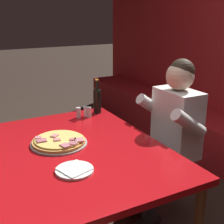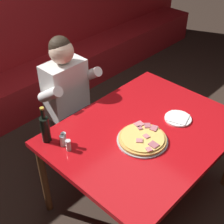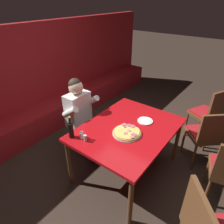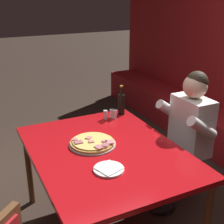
{
  "view_description": "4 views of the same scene",
  "coord_description": "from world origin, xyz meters",
  "px_view_note": "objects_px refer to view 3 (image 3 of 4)",
  "views": [
    {
      "loc": [
        1.71,
        -0.64,
        1.62
      ],
      "look_at": [
        -0.1,
        0.33,
        0.94
      ],
      "focal_mm": 50.0,
      "sensor_mm": 36.0,
      "label": 1
    },
    {
      "loc": [
        -1.47,
        -1.06,
        2.29
      ],
      "look_at": [
        -0.04,
        0.31,
        0.81
      ],
      "focal_mm": 50.0,
      "sensor_mm": 36.0,
      "label": 2
    },
    {
      "loc": [
        -1.84,
        -1.15,
        2.28
      ],
      "look_at": [
        0.01,
        0.27,
        0.92
      ],
      "focal_mm": 32.0,
      "sensor_mm": 36.0,
      "label": 3
    },
    {
      "loc": [
        1.92,
        -0.89,
        1.92
      ],
      "look_at": [
        -0.14,
        0.12,
        1.01
      ],
      "focal_mm": 50.0,
      "sensor_mm": 36.0,
      "label": 4
    }
  ],
  "objects_px": {
    "beer_bottle": "(71,130)",
    "shaker_parmesan": "(81,136)",
    "main_dining_table": "(128,132)",
    "shaker_red_pepper_flakes": "(85,138)",
    "dining_chair_near_right": "(210,112)",
    "shaker_oregano": "(82,135)",
    "plate_white_paper": "(145,121)",
    "dining_chair_side_aisle": "(208,133)",
    "diner_seated_blue_shirt": "(82,115)",
    "pizza": "(127,132)"
  },
  "relations": [
    {
      "from": "beer_bottle",
      "to": "shaker_parmesan",
      "type": "height_order",
      "value": "beer_bottle"
    },
    {
      "from": "pizza",
      "to": "beer_bottle",
      "type": "distance_m",
      "value": 0.7
    },
    {
      "from": "shaker_oregano",
      "to": "shaker_parmesan",
      "type": "xyz_separation_m",
      "value": [
        -0.03,
        -0.02,
        0.0
      ]
    },
    {
      "from": "pizza",
      "to": "plate_white_paper",
      "type": "bearing_deg",
      "value": -6.43
    },
    {
      "from": "main_dining_table",
      "to": "pizza",
      "type": "distance_m",
      "value": 0.15
    },
    {
      "from": "plate_white_paper",
      "to": "beer_bottle",
      "type": "xyz_separation_m",
      "value": [
        -0.86,
        0.55,
        0.1
      ]
    },
    {
      "from": "plate_white_paper",
      "to": "dining_chair_side_aisle",
      "type": "xyz_separation_m",
      "value": [
        0.56,
        -0.73,
        -0.21
      ]
    },
    {
      "from": "main_dining_table",
      "to": "shaker_red_pepper_flakes",
      "type": "height_order",
      "value": "shaker_red_pepper_flakes"
    },
    {
      "from": "shaker_red_pepper_flakes",
      "to": "dining_chair_near_right",
      "type": "relative_size",
      "value": 0.08
    },
    {
      "from": "pizza",
      "to": "shaker_oregano",
      "type": "xyz_separation_m",
      "value": [
        -0.4,
        0.4,
        0.02
      ]
    },
    {
      "from": "shaker_red_pepper_flakes",
      "to": "dining_chair_side_aisle",
      "type": "height_order",
      "value": "dining_chair_side_aisle"
    },
    {
      "from": "shaker_parmesan",
      "to": "dining_chair_near_right",
      "type": "distance_m",
      "value": 2.24
    },
    {
      "from": "shaker_parmesan",
      "to": "shaker_red_pepper_flakes",
      "type": "xyz_separation_m",
      "value": [
        -0.0,
        -0.07,
        0.0
      ]
    },
    {
      "from": "plate_white_paper",
      "to": "shaker_red_pepper_flakes",
      "type": "xyz_separation_m",
      "value": [
        -0.82,
        0.36,
        0.03
      ]
    },
    {
      "from": "shaker_red_pepper_flakes",
      "to": "shaker_oregano",
      "type": "bearing_deg",
      "value": 72.27
    },
    {
      "from": "main_dining_table",
      "to": "beer_bottle",
      "type": "height_order",
      "value": "beer_bottle"
    },
    {
      "from": "shaker_parmesan",
      "to": "dining_chair_near_right",
      "type": "xyz_separation_m",
      "value": [
        1.98,
        -1.03,
        -0.21
      ]
    },
    {
      "from": "main_dining_table",
      "to": "dining_chair_near_right",
      "type": "distance_m",
      "value": 1.61
    },
    {
      "from": "shaker_red_pepper_flakes",
      "to": "main_dining_table",
      "type": "bearing_deg",
      "value": -25.03
    },
    {
      "from": "shaker_red_pepper_flakes",
      "to": "diner_seated_blue_shirt",
      "type": "xyz_separation_m",
      "value": [
        0.48,
        0.54,
        -0.11
      ]
    },
    {
      "from": "plate_white_paper",
      "to": "main_dining_table",
      "type": "bearing_deg",
      "value": 159.24
    },
    {
      "from": "pizza",
      "to": "dining_chair_near_right",
      "type": "distance_m",
      "value": 1.69
    },
    {
      "from": "beer_bottle",
      "to": "plate_white_paper",
      "type": "bearing_deg",
      "value": -32.49
    },
    {
      "from": "main_dining_table",
      "to": "plate_white_paper",
      "type": "height_order",
      "value": "plate_white_paper"
    },
    {
      "from": "plate_white_paper",
      "to": "diner_seated_blue_shirt",
      "type": "bearing_deg",
      "value": 110.41
    },
    {
      "from": "pizza",
      "to": "shaker_red_pepper_flakes",
      "type": "xyz_separation_m",
      "value": [
        -0.43,
        0.31,
        0.02
      ]
    },
    {
      "from": "dining_chair_near_right",
      "to": "beer_bottle",
      "type": "bearing_deg",
      "value": 150.41
    },
    {
      "from": "plate_white_paper",
      "to": "diner_seated_blue_shirt",
      "type": "distance_m",
      "value": 0.96
    },
    {
      "from": "main_dining_table",
      "to": "shaker_parmesan",
      "type": "distance_m",
      "value": 0.63
    },
    {
      "from": "shaker_oregano",
      "to": "shaker_red_pepper_flakes",
      "type": "relative_size",
      "value": 1.0
    },
    {
      "from": "plate_white_paper",
      "to": "shaker_oregano",
      "type": "relative_size",
      "value": 2.44
    },
    {
      "from": "dining_chair_near_right",
      "to": "main_dining_table",
      "type": "bearing_deg",
      "value": 153.87
    },
    {
      "from": "shaker_parmesan",
      "to": "beer_bottle",
      "type": "bearing_deg",
      "value": 110.03
    },
    {
      "from": "pizza",
      "to": "shaker_parmesan",
      "type": "xyz_separation_m",
      "value": [
        -0.43,
        0.38,
        0.02
      ]
    },
    {
      "from": "shaker_red_pepper_flakes",
      "to": "dining_chair_near_right",
      "type": "distance_m",
      "value": 2.21
    },
    {
      "from": "shaker_oregano",
      "to": "shaker_red_pepper_flakes",
      "type": "bearing_deg",
      "value": -107.73
    },
    {
      "from": "pizza",
      "to": "shaker_oregano",
      "type": "distance_m",
      "value": 0.56
    },
    {
      "from": "shaker_oregano",
      "to": "shaker_parmesan",
      "type": "distance_m",
      "value": 0.03
    },
    {
      "from": "main_dining_table",
      "to": "dining_chair_near_right",
      "type": "bearing_deg",
      "value": -26.13
    },
    {
      "from": "pizza",
      "to": "dining_chair_near_right",
      "type": "bearing_deg",
      "value": -22.6
    },
    {
      "from": "beer_bottle",
      "to": "shaker_oregano",
      "type": "relative_size",
      "value": 3.4
    },
    {
      "from": "dining_chair_side_aisle",
      "to": "main_dining_table",
      "type": "bearing_deg",
      "value": 135.03
    },
    {
      "from": "main_dining_table",
      "to": "dining_chair_near_right",
      "type": "xyz_separation_m",
      "value": [
        1.44,
        -0.71,
        -0.1
      ]
    },
    {
      "from": "plate_white_paper",
      "to": "dining_chair_side_aisle",
      "type": "distance_m",
      "value": 0.94
    },
    {
      "from": "shaker_red_pepper_flakes",
      "to": "diner_seated_blue_shirt",
      "type": "relative_size",
      "value": 0.07
    },
    {
      "from": "beer_bottle",
      "to": "shaker_parmesan",
      "type": "relative_size",
      "value": 3.4
    },
    {
      "from": "beer_bottle",
      "to": "shaker_parmesan",
      "type": "xyz_separation_m",
      "value": [
        0.05,
        -0.12,
        -0.07
      ]
    },
    {
      "from": "dining_chair_side_aisle",
      "to": "shaker_red_pepper_flakes",
      "type": "bearing_deg",
      "value": 141.68
    },
    {
      "from": "shaker_parmesan",
      "to": "shaker_red_pepper_flakes",
      "type": "bearing_deg",
      "value": -90.84
    },
    {
      "from": "shaker_oregano",
      "to": "main_dining_table",
      "type": "bearing_deg",
      "value": -33.14
    }
  ]
}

